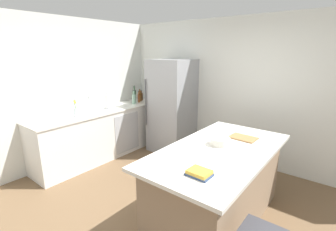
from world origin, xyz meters
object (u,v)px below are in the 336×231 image
(syrup_bottle, at_px, (141,96))
(sink_faucet, at_px, (90,103))
(soda_bottle, at_px, (149,95))
(vinegar_bottle, at_px, (139,98))
(paper_towel_roll, at_px, (107,102))
(wine_bottle, at_px, (134,96))
(flower_vase, at_px, (76,111))
(gin_bottle, at_px, (134,98))
(refrigerator, at_px, (172,106))
(mixing_bowl, at_px, (220,141))
(cutting_board, at_px, (243,138))
(cookbook_stack, at_px, (199,173))
(kitchen_island, at_px, (217,184))
(whiskey_bottle, at_px, (140,96))

(syrup_bottle, bearing_deg, sink_faucet, -89.45)
(soda_bottle, xyz_separation_m, vinegar_bottle, (-0.02, -0.30, -0.02))
(paper_towel_roll, xyz_separation_m, wine_bottle, (0.04, 0.69, 0.01))
(flower_vase, xyz_separation_m, gin_bottle, (0.02, 1.34, 0.01))
(flower_vase, height_order, vinegar_bottle, flower_vase)
(refrigerator, bearing_deg, mixing_bowl, -36.60)
(sink_faucet, xyz_separation_m, wine_bottle, (0.07, 1.06, -0.01))
(cutting_board, bearing_deg, flower_vase, -163.81)
(vinegar_bottle, bearing_deg, sink_faucet, -95.41)
(paper_towel_roll, relative_size, gin_bottle, 1.06)
(refrigerator, relative_size, cookbook_stack, 8.38)
(kitchen_island, relative_size, cookbook_stack, 9.09)
(sink_faucet, relative_size, wine_bottle, 0.81)
(paper_towel_roll, relative_size, wine_bottle, 0.84)
(kitchen_island, bearing_deg, cutting_board, 81.07)
(sink_faucet, distance_m, syrup_bottle, 1.36)
(kitchen_island, bearing_deg, syrup_bottle, 151.59)
(refrigerator, relative_size, mixing_bowl, 7.75)
(wine_bottle, relative_size, cookbook_stack, 1.67)
(whiskey_bottle, height_order, wine_bottle, wine_bottle)
(sink_faucet, relative_size, paper_towel_roll, 0.96)
(soda_bottle, xyz_separation_m, wine_bottle, (-0.05, -0.39, 0.02))
(kitchen_island, relative_size, soda_bottle, 6.61)
(soda_bottle, relative_size, cookbook_stack, 1.38)
(paper_towel_roll, distance_m, gin_bottle, 0.62)
(gin_bottle, bearing_deg, sink_faucet, -98.26)
(kitchen_island, xyz_separation_m, refrigerator, (-1.76, 1.38, 0.47))
(wine_bottle, height_order, mixing_bowl, wine_bottle)
(wine_bottle, bearing_deg, mixing_bowl, -22.25)
(cookbook_stack, bearing_deg, refrigerator, 132.66)
(whiskey_bottle, distance_m, mixing_bowl, 2.87)
(paper_towel_roll, xyz_separation_m, syrup_bottle, (-0.05, 0.99, -0.04))
(paper_towel_roll, bearing_deg, mixing_bowl, -7.78)
(sink_faucet, bearing_deg, refrigerator, 54.52)
(flower_vase, distance_m, whiskey_bottle, 1.63)
(sink_faucet, bearing_deg, kitchen_island, -2.06)
(wine_bottle, distance_m, cutting_board, 2.76)
(refrigerator, height_order, gin_bottle, refrigerator)
(sink_faucet, bearing_deg, paper_towel_roll, 84.51)
(syrup_bottle, distance_m, whiskey_bottle, 0.10)
(wine_bottle, bearing_deg, flower_vase, -88.24)
(sink_faucet, distance_m, wine_bottle, 1.06)
(whiskey_bottle, bearing_deg, paper_towel_roll, -89.93)
(paper_towel_roll, height_order, wine_bottle, wine_bottle)
(refrigerator, height_order, cookbook_stack, refrigerator)
(flower_vase, distance_m, cutting_board, 2.75)
(syrup_bottle, xyz_separation_m, cutting_board, (2.77, -0.95, -0.09))
(flower_vase, xyz_separation_m, syrup_bottle, (-0.13, 1.72, -0.02))
(refrigerator, xyz_separation_m, mixing_bowl, (1.70, -1.27, 0.03))
(flower_vase, height_order, soda_bottle, soda_bottle)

